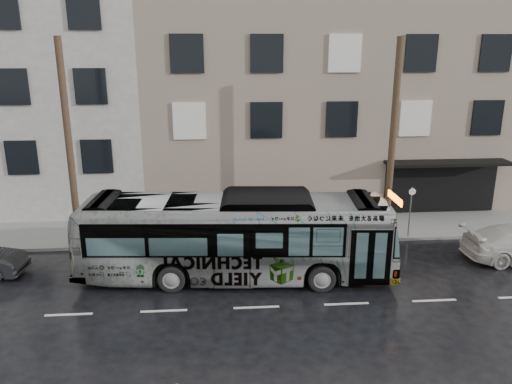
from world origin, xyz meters
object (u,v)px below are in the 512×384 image
utility_pole_front (392,142)px  utility_pole_rear (69,147)px  sign_post (410,212)px  bus (236,237)px

utility_pole_front → utility_pole_rear: 14.00m
utility_pole_front → utility_pole_rear: same height
utility_pole_front → sign_post: size_ratio=3.75×
utility_pole_rear → bus: bearing=-25.7°
utility_pole_front → bus: bearing=-154.9°
utility_pole_rear → bus: 8.21m
bus → sign_post: bearing=-63.8°
utility_pole_rear → bus: size_ratio=0.74×
utility_pole_front → bus: utility_pole_front is taller
utility_pole_rear → sign_post: utility_pole_rear is taller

